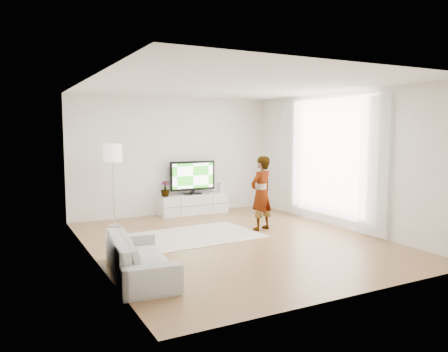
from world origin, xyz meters
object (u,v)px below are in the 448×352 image
television (193,176)px  rug (198,235)px  sofa (140,256)px  floor_lamp (113,157)px  player (261,193)px  media_console (193,204)px

television → rug: size_ratio=0.51×
sofa → floor_lamp: size_ratio=1.10×
player → floor_lamp: size_ratio=0.86×
television → player: 2.35m
rug → player: size_ratio=1.51×
sofa → television: bearing=-25.9°
player → sofa: size_ratio=0.79×
rug → floor_lamp: (-1.22, 1.59, 1.47)m
media_console → floor_lamp: floor_lamp is taller
television → sofa: television is taller
television → player: (0.51, -2.29, -0.15)m
floor_lamp → player: bearing=-34.9°
media_console → floor_lamp: size_ratio=0.96×
rug → player: 1.53m
rug → sofa: size_ratio=1.18×
rug → floor_lamp: 2.49m
player → floor_lamp: (-2.53, 1.77, 0.71)m
media_console → sofa: size_ratio=0.88×
player → rug: bearing=-25.3°
television → rug: bearing=-111.0°
rug → sofa: sofa is taller
media_console → rug: size_ratio=0.74×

